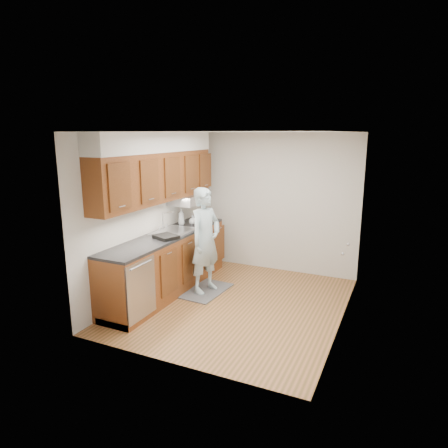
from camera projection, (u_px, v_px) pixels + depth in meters
name	position (u px, v px, depth m)	size (l,w,h in m)	color
floor	(237.00, 304.00, 5.94)	(3.50, 3.50, 0.00)	#9D613B
ceiling	(238.00, 132.00, 5.39)	(3.50, 3.50, 0.00)	white
wall_left	(150.00, 213.00, 6.28)	(0.02, 3.50, 2.50)	beige
wall_right	(347.00, 233.00, 5.05)	(0.02, 3.50, 2.50)	beige
wall_back	(275.00, 203.00, 7.22)	(3.00, 0.02, 2.50)	beige
counter	(168.00, 262.00, 6.32)	(0.64, 2.80, 1.30)	brown
upper_cabinets	(159.00, 169.00, 6.09)	(0.47, 2.80, 1.21)	brown
closet_door	(348.00, 244.00, 5.37)	(0.02, 1.22, 2.05)	white
floor_mat	(206.00, 291.00, 6.41)	(0.54, 0.92, 0.02)	slate
person	(205.00, 234.00, 6.20)	(0.66, 0.44, 1.88)	#A6C1CA
soap_bottle_a	(181.00, 216.00, 6.88)	(0.11, 0.11, 0.29)	#B6BEC6
soap_bottle_b	(200.00, 218.00, 6.94)	(0.09, 0.09, 0.20)	#B6BEC6
soap_bottle_c	(193.00, 220.00, 6.88)	(0.13, 0.13, 0.17)	#B6BEC6
soda_can	(199.00, 222.00, 6.78)	(0.07, 0.07, 0.13)	#A12E1B
dish_rack	(166.00, 237.00, 5.98)	(0.33, 0.28, 0.05)	black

